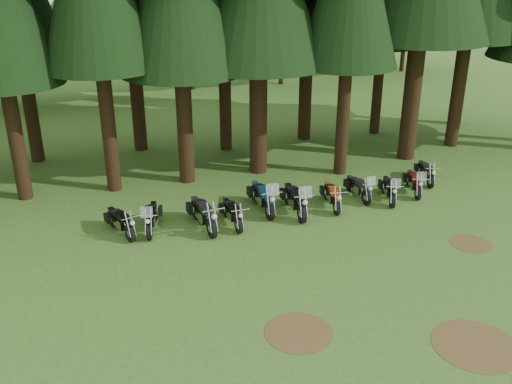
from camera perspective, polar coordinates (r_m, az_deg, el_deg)
The scene contains 19 objects.
ground at distance 18.02m, azimuth 10.51°, elevation -8.11°, with size 120.00×120.00×0.00m, color #33591F.
decid_2 at distance 38.21m, azimuth -23.94°, elevation 14.79°, with size 6.72×6.53×8.40m.
decid_3 at distance 38.70m, azimuth -15.12°, elevation 15.34°, with size 6.12×5.95×7.65m.
decid_4 at distance 40.93m, azimuth -6.16°, elevation 16.15°, with size 5.93×5.76×7.41m.
decid_6 at distance 46.46m, azimuth 10.45°, elevation 17.77°, with size 7.06×6.86×8.82m.
dirt_patch_0 at distance 15.35m, azimuth 4.28°, elevation -13.85°, with size 1.80×1.80×0.01m, color #4C3D1E.
dirt_patch_1 at distance 20.79m, azimuth 20.68°, elevation -4.84°, with size 1.40×1.40×0.01m, color #4C3D1E.
dirt_patch_2 at distance 15.90m, azimuth 21.11°, elevation -14.11°, with size 2.20×2.20×0.01m, color #4C3D1E.
motorcycle_0 at distance 20.48m, azimuth -13.38°, elevation -2.99°, with size 0.73×2.03×0.85m.
motorcycle_1 at distance 20.52m, azimuth -10.40°, elevation -2.60°, with size 0.87×2.13×1.36m.
motorcycle_2 at distance 20.42m, azimuth -5.31°, elevation -2.28°, with size 0.42×2.43×0.99m.
motorcycle_3 at distance 20.61m, azimuth -2.39°, elevation -2.19°, with size 0.28×2.04×0.83m.
motorcycle_4 at distance 21.65m, azimuth 0.65°, elevation -0.61°, with size 0.46×2.46×1.55m.
motorcycle_5 at distance 21.48m, azimuth 3.92°, elevation -0.86°, with size 0.58×2.47×1.55m.
motorcycle_6 at distance 22.19m, azimuth 7.60°, elevation -0.44°, with size 0.57×2.07×0.85m.
motorcycle_7 at distance 23.16m, azimuth 10.19°, elevation 0.39°, with size 0.38×2.02×1.27m.
motorcycle_8 at distance 23.18m, azimuth 13.16°, elevation 0.19°, with size 0.98×2.02×1.30m.
motorcycle_9 at distance 24.14m, azimuth 15.51°, elevation 0.86°, with size 0.96×2.00×1.29m.
motorcycle_10 at distance 25.48m, azimuth 16.59°, elevation 1.87°, with size 0.72×1.94×0.81m.
Camera 1 is at (-8.21, -13.13, 9.21)m, focal length 40.00 mm.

